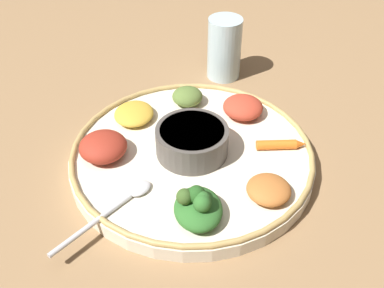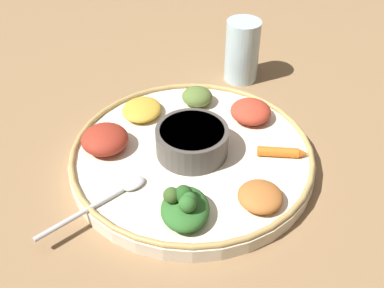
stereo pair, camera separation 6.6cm
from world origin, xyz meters
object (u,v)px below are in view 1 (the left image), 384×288
object	(u,v)px
center_bowl	(192,140)
greens_pile	(198,206)
spoon	(119,204)
carrot_near_spoon	(281,145)
drinking_glass	(224,52)

from	to	relation	value
center_bowl	greens_pile	xyz separation A→B (m)	(-0.10, 0.08, -0.00)
spoon	carrot_near_spoon	bearing A→B (deg)	-104.34
greens_pile	drinking_glass	distance (m)	0.38
carrot_near_spoon	drinking_glass	world-z (taller)	drinking_glass
center_bowl	carrot_near_spoon	xyz separation A→B (m)	(-0.08, -0.10, -0.02)
spoon	center_bowl	bearing A→B (deg)	-82.83
drinking_glass	center_bowl	bearing A→B (deg)	125.15
center_bowl	greens_pile	bearing A→B (deg)	141.95
center_bowl	greens_pile	world-z (taller)	greens_pile
carrot_near_spoon	drinking_glass	distance (m)	0.25
spoon	carrot_near_spoon	size ratio (longest dim) A/B	2.45
center_bowl	greens_pile	distance (m)	0.13
center_bowl	carrot_near_spoon	bearing A→B (deg)	-127.89
spoon	drinking_glass	xyz separation A→B (m)	(0.16, -0.35, 0.02)
center_bowl	spoon	xyz separation A→B (m)	(-0.02, 0.14, -0.02)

